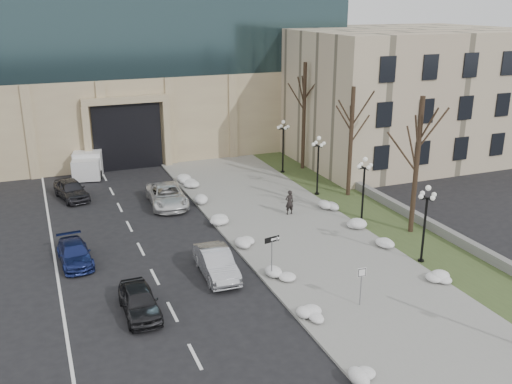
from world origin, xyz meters
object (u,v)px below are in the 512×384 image
one_way_sign (274,244)px  box_truck (89,161)px  car_c (75,254)px  lamppost_d (283,139)px  car_a (139,301)px  car_b (216,263)px  car_d (167,195)px  lamppost_b (364,181)px  lamppost_c (318,158)px  lamppost_a (426,214)px  car_e (71,189)px  pedestrian (289,202)px  keep_sign (361,279)px

one_way_sign → box_truck: bearing=94.6°
car_c → lamppost_d: (18.71, 12.03, 2.46)m
car_a → car_c: bearing=108.5°
car_b → car_d: car_d is taller
lamppost_b → lamppost_c: size_ratio=1.00×
lamppost_a → lamppost_c: bearing=90.0°
car_b → lamppost_d: bearing=57.3°
car_c → car_e: car_e is taller
car_b → lamppost_d: 20.35m
car_e → lamppost_c: bearing=-32.4°
pedestrian → keep_sign: keep_sign is taller
car_e → lamppost_d: bearing=-12.3°
car_e → keep_sign: bearing=-74.9°
car_c → keep_sign: bearing=-43.3°
car_a → car_d: (4.89, 14.77, 0.07)m
one_way_sign → lamppost_d: bearing=53.4°
keep_sign → car_b: bearing=139.4°
lamppost_a → box_truck: bearing=120.9°
lamppost_c → car_e: bearing=160.5°
lamppost_d → car_a: bearing=-130.5°
car_b → lamppost_b: lamppost_b is taller
pedestrian → one_way_sign: (-4.91, -8.56, 1.13)m
one_way_sign → keep_sign: size_ratio=1.21×
car_c → box_truck: size_ratio=0.60×
car_e → lamppost_d: size_ratio=0.93×
box_truck → lamppost_d: size_ratio=1.48×
lamppost_a → car_b: bearing=165.9°
car_b → box_truck: (-4.18, 23.39, 0.28)m
car_c → pedestrian: bearing=5.2°
car_e → one_way_sign: one_way_sign is taller
keep_sign → car_e: bearing=124.3°
lamppost_a → keep_sign: bearing=-153.2°
keep_sign → car_d: bearing=112.8°
keep_sign → lamppost_a: lamppost_a is taller
one_way_sign → lamppost_c: lamppost_c is taller
car_c → lamppost_a: bearing=-25.5°
one_way_sign → lamppost_c: 14.71m
car_d → lamppost_d: size_ratio=1.16×
car_c → box_truck: 19.07m
car_e → lamppost_b: lamppost_b is taller
keep_sign → lamppost_a: bearing=33.1°
pedestrian → car_a: bearing=35.1°
lamppost_c → car_c: bearing=-163.5°
pedestrian → lamppost_d: size_ratio=0.37×
car_e → lamppost_b: (17.89, -12.82, 2.32)m
lamppost_a → lamppost_b: size_ratio=1.00×
car_b → car_d: size_ratio=0.83×
car_c → lamppost_a: 20.29m
car_d → box_truck: 11.94m
car_a → lamppost_c: bearing=37.3°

